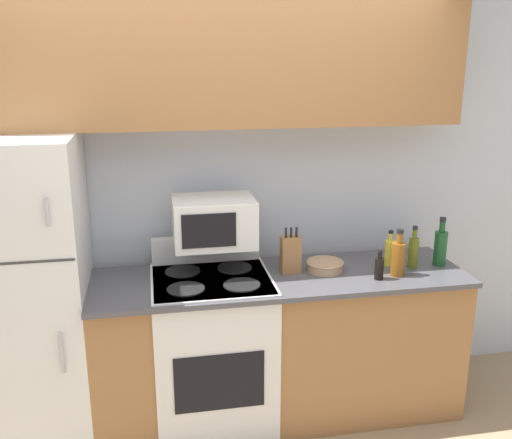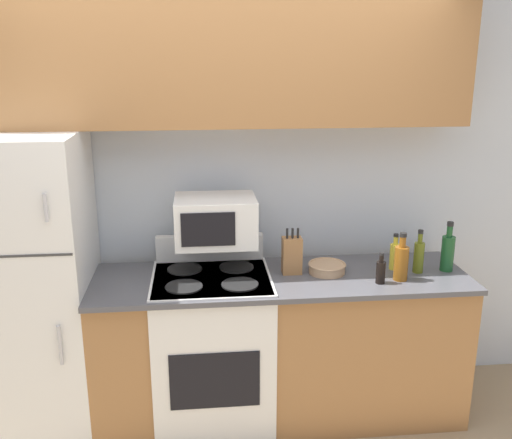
# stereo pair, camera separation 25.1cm
# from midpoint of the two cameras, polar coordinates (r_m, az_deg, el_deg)

# --- Properties ---
(wall_back) EXTENTS (8.00, 0.05, 2.55)m
(wall_back) POSITION_cam_midpoint_polar(r_m,az_deg,el_deg) (3.59, -5.96, 1.91)
(wall_back) COLOR silver
(wall_back) RESTS_ON ground_plane
(lower_cabinets) EXTENTS (2.18, 0.65, 0.92)m
(lower_cabinets) POSITION_cam_midpoint_polar(r_m,az_deg,el_deg) (3.53, 0.27, -12.46)
(lower_cabinets) COLOR #9E6B3D
(lower_cabinets) RESTS_ON ground_plane
(refrigerator) EXTENTS (0.63, 0.72, 1.76)m
(refrigerator) POSITION_cam_midpoint_polar(r_m,az_deg,el_deg) (3.44, -23.70, -7.03)
(refrigerator) COLOR white
(refrigerator) RESTS_ON ground_plane
(upper_cabinets) EXTENTS (2.81, 0.34, 0.74)m
(upper_cabinets) POSITION_cam_midpoint_polar(r_m,az_deg,el_deg) (3.29, -6.10, 15.65)
(upper_cabinets) COLOR #9E6B3D
(upper_cabinets) RESTS_ON refrigerator
(stove) EXTENTS (0.68, 0.63, 1.09)m
(stove) POSITION_cam_midpoint_polar(r_m,az_deg,el_deg) (3.47, -6.45, -12.78)
(stove) COLOR white
(stove) RESTS_ON ground_plane
(microwave) EXTENTS (0.47, 0.36, 0.27)m
(microwave) POSITION_cam_midpoint_polar(r_m,az_deg,el_deg) (3.29, -6.44, -0.21)
(microwave) COLOR white
(microwave) RESTS_ON stove
(knife_block) EXTENTS (0.11, 0.09, 0.28)m
(knife_block) POSITION_cam_midpoint_polar(r_m,az_deg,el_deg) (3.34, 1.32, -3.51)
(knife_block) COLOR #9E6B3D
(knife_block) RESTS_ON lower_cabinets
(bowl) EXTENTS (0.22, 0.22, 0.06)m
(bowl) POSITION_cam_midpoint_polar(r_m,az_deg,el_deg) (3.39, 4.81, -4.65)
(bowl) COLOR tan
(bowl) RESTS_ON lower_cabinets
(bottle_whiskey) EXTENTS (0.08, 0.08, 0.28)m
(bottle_whiskey) POSITION_cam_midpoint_polar(r_m,az_deg,el_deg) (3.36, 11.98, -3.76)
(bottle_whiskey) COLOR brown
(bottle_whiskey) RESTS_ON lower_cabinets
(bottle_cooking_spray) EXTENTS (0.06, 0.06, 0.22)m
(bottle_cooking_spray) POSITION_cam_midpoint_polar(r_m,az_deg,el_deg) (3.52, 11.25, -3.19)
(bottle_cooking_spray) COLOR gold
(bottle_cooking_spray) RESTS_ON lower_cabinets
(bottle_olive_oil) EXTENTS (0.06, 0.06, 0.26)m
(bottle_olive_oil) POSITION_cam_midpoint_polar(r_m,az_deg,el_deg) (3.51, 13.51, -3.14)
(bottle_olive_oil) COLOR #5B6619
(bottle_olive_oil) RESTS_ON lower_cabinets
(bottle_wine_green) EXTENTS (0.08, 0.08, 0.30)m
(bottle_wine_green) POSITION_cam_midpoint_polar(r_m,az_deg,el_deg) (3.59, 16.08, -2.63)
(bottle_wine_green) COLOR #194C23
(bottle_wine_green) RESTS_ON lower_cabinets
(bottle_soy_sauce) EXTENTS (0.05, 0.05, 0.18)m
(bottle_soy_sauce) POSITION_cam_midpoint_polar(r_m,az_deg,el_deg) (3.29, 10.10, -4.78)
(bottle_soy_sauce) COLOR black
(bottle_soy_sauce) RESTS_ON lower_cabinets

